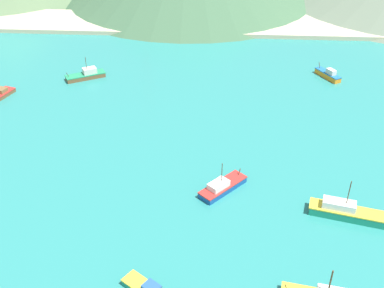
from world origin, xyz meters
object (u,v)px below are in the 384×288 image
(fishing_boat_5, at_px, (328,75))
(fishing_boat_3, at_px, (345,211))
(fishing_boat_4, at_px, (86,75))
(fishing_boat_7, at_px, (222,187))

(fishing_boat_5, bearing_deg, fishing_boat_3, -97.62)
(fishing_boat_4, xyz_separation_m, fishing_boat_5, (57.64, 3.89, 0.03))
(fishing_boat_7, bearing_deg, fishing_boat_5, 61.03)
(fishing_boat_4, height_order, fishing_boat_5, fishing_boat_4)
(fishing_boat_3, height_order, fishing_boat_4, fishing_boat_3)
(fishing_boat_3, distance_m, fishing_boat_4, 68.73)
(fishing_boat_3, bearing_deg, fishing_boat_7, 164.47)
(fishing_boat_5, distance_m, fishing_boat_7, 51.39)
(fishing_boat_3, distance_m, fishing_boat_7, 18.89)
(fishing_boat_5, relative_size, fishing_boat_7, 0.90)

